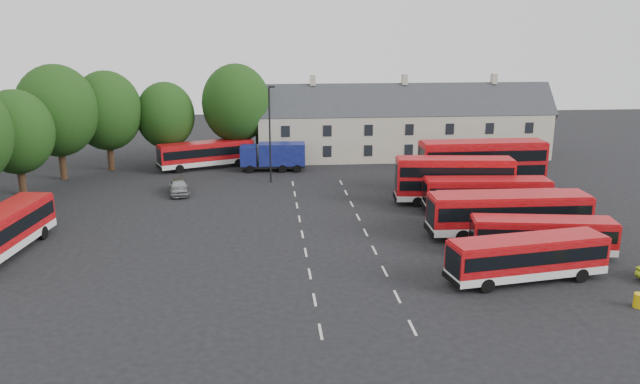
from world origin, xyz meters
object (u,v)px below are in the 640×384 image
at_px(bus_row_a, 527,255).
at_px(grit_bin, 639,301).
at_px(bus_west, 0,230).
at_px(lamppost, 270,132).
at_px(silver_car, 179,186).
at_px(bus_dd_south, 454,178).
at_px(box_truck, 274,155).

height_order(bus_row_a, grit_bin, bus_row_a).
distance_m(bus_west, lamppost, 27.60).
distance_m(bus_west, silver_car, 18.85).
relative_size(bus_row_a, bus_west, 0.91).
height_order(bus_dd_south, box_truck, bus_dd_south).
bearing_deg(bus_west, lamppost, -37.02).
bearing_deg(lamppost, bus_west, -134.30).
bearing_deg(grit_bin, bus_dd_south, 101.53).
xyz_separation_m(silver_car, grit_bin, (29.80, -27.61, -0.34)).
distance_m(bus_dd_south, bus_west, 36.97).
distance_m(bus_row_a, box_truck, 35.87).
xyz_separation_m(bus_west, lamppost, (19.13, 19.60, 3.37)).
bearing_deg(grit_bin, bus_row_a, 139.47).
bearing_deg(bus_dd_south, grit_bin, -72.49).
height_order(bus_dd_south, bus_west, bus_dd_south).
height_order(bus_dd_south, silver_car, bus_dd_south).
xyz_separation_m(bus_dd_south, grit_bin, (4.48, -21.96, -2.02)).
relative_size(bus_west, grit_bin, 13.85).
relative_size(bus_row_a, lamppost, 1.06).
height_order(bus_row_a, bus_dd_south, bus_dd_south).
bearing_deg(bus_row_a, silver_car, 127.62).
distance_m(bus_row_a, lamppost, 31.63).
bearing_deg(silver_car, bus_row_a, -52.83).
bearing_deg(lamppost, silver_car, -156.83).
relative_size(bus_dd_south, silver_car, 2.40).
distance_m(bus_dd_south, silver_car, 26.00).
relative_size(bus_west, lamppost, 1.16).
bearing_deg(silver_car, bus_dd_south, -22.15).
relative_size(bus_row_a, bus_dd_south, 0.99).
height_order(bus_row_a, box_truck, box_truck).
bearing_deg(box_truck, silver_car, -133.55).
distance_m(silver_car, grit_bin, 40.62).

